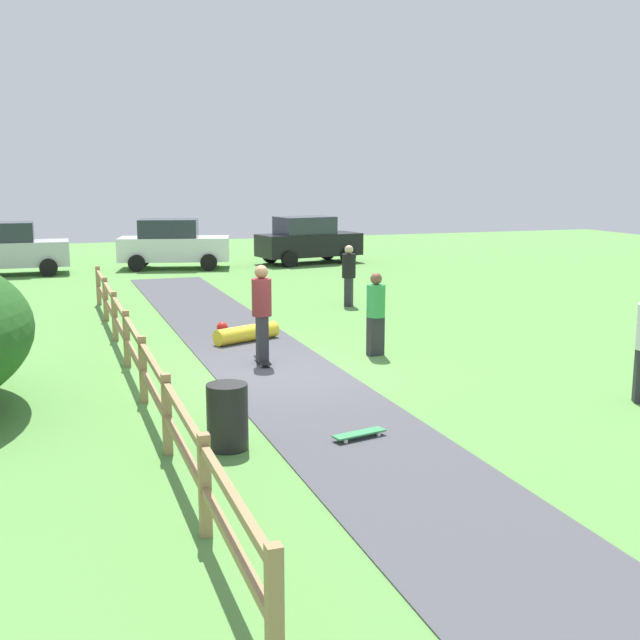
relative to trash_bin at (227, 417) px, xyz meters
The scene contains 12 objects.
ground_plane 4.32m from the trash_bin, 65.26° to the left, with size 60.00×60.00×0.00m, color #568E42.
asphalt_path 4.32m from the trash_bin, 65.26° to the left, with size 2.40×28.00×0.02m, color #47474C.
wooden_fence 3.99m from the trash_bin, 101.58° to the left, with size 0.12×18.12×1.10m.
trash_bin is the anchor object (origin of this frame).
skater_riding 4.83m from the trash_bin, 69.25° to the left, with size 0.41×0.81×1.93m.
skater_fallen 6.95m from the trash_bin, 74.22° to the left, with size 1.59×1.45×0.36m.
skateboard_loose 1.87m from the trash_bin, ahead, with size 0.82×0.37×0.08m.
bystander_green 6.12m from the trash_bin, 47.81° to the left, with size 0.43×0.43×1.70m.
bystander_black 11.91m from the trash_bin, 60.86° to the left, with size 0.53×0.53×1.71m.
parked_car_white 21.08m from the trash_bin, 83.01° to the left, with size 4.49×2.75×1.92m.
parked_car_silver 21.19m from the trash_bin, 99.38° to the left, with size 4.23×2.06×1.92m.
parked_car_black 22.41m from the trash_bin, 68.86° to the left, with size 4.43×2.54×1.92m.
Camera 1 is at (-4.01, -14.05, 3.69)m, focal length 44.72 mm.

